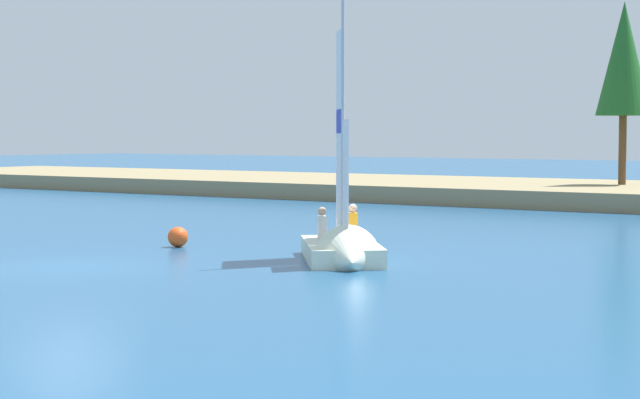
% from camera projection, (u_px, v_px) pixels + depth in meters
% --- Properties ---
extents(ground_plane, '(200.00, 200.00, 0.00)m').
position_uv_depth(ground_plane, '(66.00, 267.00, 23.99)').
color(ground_plane, navy).
extents(shore_bank, '(80.00, 11.78, 0.71)m').
position_uv_depth(shore_bank, '(577.00, 193.00, 47.09)').
color(shore_bank, '#897A56').
rests_on(shore_bank, ground).
extents(shoreline_tree_left, '(2.27, 2.27, 7.63)m').
position_uv_depth(shoreline_tree_left, '(624.00, 59.00, 46.85)').
color(shoreline_tree_left, brown).
rests_on(shoreline_tree_left, shore_bank).
extents(sailboat, '(3.76, 4.12, 6.53)m').
position_uv_depth(sailboat, '(344.00, 246.00, 24.47)').
color(sailboat, silver).
rests_on(sailboat, ground).
extents(channel_buoy, '(0.51, 0.51, 0.51)m').
position_uv_depth(channel_buoy, '(178.00, 237.00, 28.19)').
color(channel_buoy, '#E54C19').
rests_on(channel_buoy, ground).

